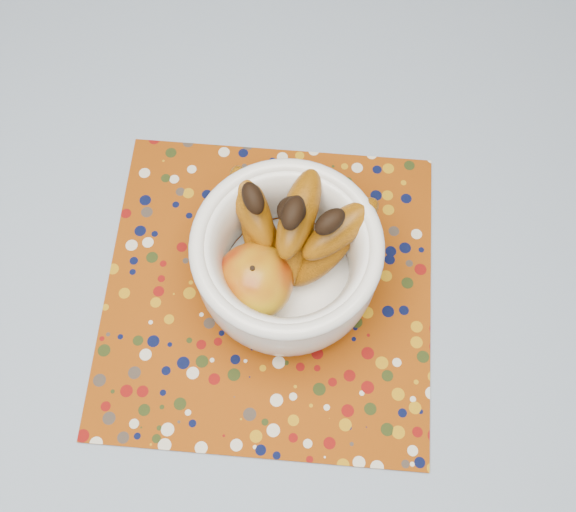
{
  "coord_description": "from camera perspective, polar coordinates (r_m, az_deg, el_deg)",
  "views": [
    {
      "loc": [
        0.11,
        -0.16,
        1.46
      ],
      "look_at": [
        0.05,
        0.08,
        0.83
      ],
      "focal_mm": 42.0,
      "sensor_mm": 36.0,
      "label": 1
    }
  ],
  "objects": [
    {
      "name": "tablecloth",
      "position": [
        0.74,
        -5.68,
        -7.21
      ],
      "size": [
        1.32,
        1.32,
        0.01
      ],
      "primitive_type": "cube",
      "color": "#6484A7",
      "rests_on": "table"
    },
    {
      "name": "fruit_bowl",
      "position": [
        0.68,
        -0.04,
        0.22
      ],
      "size": [
        0.22,
        0.19,
        0.16
      ],
      "color": "white",
      "rests_on": "placemat"
    },
    {
      "name": "table",
      "position": [
        0.82,
        -5.15,
        -8.65
      ],
      "size": [
        1.2,
        1.2,
        0.75
      ],
      "color": "brown",
      "rests_on": "ground"
    },
    {
      "name": "placemat",
      "position": [
        0.74,
        -1.66,
        -2.94
      ],
      "size": [
        0.41,
        0.41,
        0.0
      ],
      "primitive_type": "cube",
      "rotation": [
        0.0,
        0.0,
        0.16
      ],
      "color": "#7E3406",
      "rests_on": "tablecloth"
    }
  ]
}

